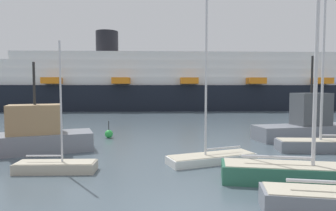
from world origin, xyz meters
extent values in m
cube|color=#BCB29E|center=(-6.21, 5.04, 0.26)|extent=(4.12, 1.26, 0.51)
cube|color=beige|center=(-6.21, 5.04, 0.53)|extent=(3.95, 1.17, 0.04)
cylinder|color=silver|center=(-5.88, 5.04, 3.64)|extent=(0.10, 0.10, 6.25)
cylinder|color=silver|center=(-6.81, 5.05, 0.86)|extent=(1.85, 0.10, 0.08)
cube|color=#2D6B51|center=(5.57, 2.83, 0.42)|extent=(7.22, 2.99, 0.84)
cube|color=beige|center=(5.57, 2.83, 0.86)|extent=(6.92, 2.80, 0.04)
cylinder|color=silver|center=(6.12, 2.73, 6.92)|extent=(0.17, 0.17, 12.16)
cylinder|color=silver|center=(4.57, 3.02, 1.19)|extent=(3.13, 0.72, 0.13)
cylinder|color=silver|center=(5.03, -0.36, 1.13)|extent=(2.85, 0.70, 0.12)
cube|color=white|center=(2.24, 6.66, 0.23)|extent=(5.51, 3.20, 0.45)
cube|color=beige|center=(2.24, 6.66, 0.47)|extent=(5.26, 3.01, 0.04)
cylinder|color=silver|center=(1.84, 6.52, 5.18)|extent=(0.13, 0.13, 9.46)
cylinder|color=silver|center=(2.97, 6.91, 0.80)|extent=(2.28, 0.88, 0.10)
cube|color=gray|center=(10.82, 9.29, 0.38)|extent=(7.01, 2.18, 0.77)
cube|color=beige|center=(10.82, 9.29, 0.79)|extent=(6.73, 2.03, 0.04)
cylinder|color=silver|center=(10.27, 9.33, 6.91)|extent=(0.17, 0.17, 12.29)
cube|color=gray|center=(-9.62, 9.74, 0.63)|extent=(8.66, 5.26, 1.27)
cube|color=#A3845B|center=(-9.24, 9.88, 2.25)|extent=(3.87, 3.08, 1.96)
cylinder|color=#262626|center=(-9.24, 9.88, 4.66)|extent=(0.16, 0.16, 2.87)
cube|color=gray|center=(11.58, 13.84, 0.61)|extent=(9.15, 4.04, 1.22)
cube|color=#4C5156|center=(12.02, 13.91, 2.57)|extent=(3.10, 2.37, 2.70)
cylinder|color=#262626|center=(12.02, 13.91, 5.47)|extent=(0.18, 0.18, 3.10)
sphere|color=green|center=(-5.17, 15.14, 0.35)|extent=(0.70, 0.70, 0.70)
cylinder|color=black|center=(-5.17, 15.14, 1.10)|extent=(0.06, 0.06, 0.80)
cube|color=black|center=(4.79, 48.61, 2.40)|extent=(87.36, 12.25, 4.80)
cube|color=white|center=(4.79, 48.61, 5.59)|extent=(80.37, 10.78, 1.57)
cube|color=white|center=(4.79, 48.61, 7.16)|extent=(75.55, 10.13, 1.57)
cube|color=white|center=(4.79, 48.61, 8.74)|extent=(70.73, 9.49, 1.57)
cube|color=white|center=(4.79, 48.61, 10.31)|extent=(65.91, 8.84, 1.57)
cube|color=orange|center=(-19.67, 42.25, 5.59)|extent=(3.15, 2.45, 1.10)
cube|color=orange|center=(-7.44, 42.25, 5.59)|extent=(3.15, 2.45, 1.10)
cube|color=orange|center=(4.79, 42.25, 5.59)|extent=(3.15, 2.45, 1.10)
cube|color=orange|center=(17.02, 42.24, 5.59)|extent=(3.15, 2.45, 1.10)
cube|color=orange|center=(29.25, 42.24, 5.59)|extent=(3.15, 2.45, 1.10)
cylinder|color=black|center=(-10.93, 48.61, 13.28)|extent=(4.40, 4.40, 4.37)
camera|label=1|loc=(-0.93, -9.93, 4.41)|focal=30.92mm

